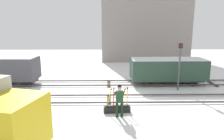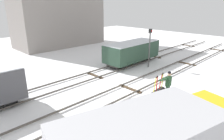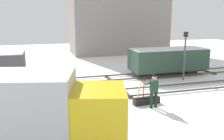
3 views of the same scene
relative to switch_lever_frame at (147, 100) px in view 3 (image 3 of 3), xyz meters
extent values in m
plane|color=white|center=(-0.47, 1.94, -0.25)|extent=(60.00, 60.00, 0.00)
cube|color=#4C4742|center=(-0.47, 1.22, -0.12)|extent=(44.00, 0.07, 0.10)
cube|color=#4C4742|center=(-0.47, 2.66, -0.12)|extent=(44.00, 0.07, 0.10)
cube|color=#423323|center=(-0.47, 1.94, -0.21)|extent=(0.24, 1.94, 0.08)
cube|color=#4C4742|center=(-0.47, 5.12, -0.12)|extent=(44.00, 0.07, 0.10)
cube|color=#4C4742|center=(-0.47, 6.56, -0.12)|extent=(44.00, 0.07, 0.10)
cube|color=#423323|center=(-0.47, 5.84, -0.21)|extent=(0.24, 1.94, 0.08)
cube|color=#423323|center=(8.33, 5.84, -0.21)|extent=(0.24, 1.94, 0.08)
cube|color=black|center=(-0.01, 0.00, -0.07)|extent=(1.54, 0.48, 0.36)
cube|color=black|center=(-0.01, 0.00, 0.14)|extent=(1.38, 0.31, 0.06)
cylinder|color=yellow|center=(-0.45, -0.04, 0.62)|extent=(0.30, 0.08, 1.03)
sphere|color=black|center=(-0.33, -0.03, 1.13)|extent=(0.09, 0.09, 0.09)
cylinder|color=red|center=(-0.19, -0.01, 0.63)|extent=(0.08, 0.06, 1.05)
sphere|color=black|center=(-0.18, -0.01, 1.16)|extent=(0.09, 0.09, 0.09)
cylinder|color=red|center=(0.32, 0.03, 0.62)|extent=(0.33, 0.08, 1.03)
sphere|color=black|center=(0.45, 0.04, 1.12)|extent=(0.09, 0.09, 0.09)
cylinder|color=yellow|center=(0.57, 0.05, 0.63)|extent=(0.08, 0.06, 1.05)
sphere|color=black|center=(0.58, 0.05, 1.16)|extent=(0.09, 0.09, 0.09)
cylinder|color=black|center=(-0.03, -0.66, 0.18)|extent=(0.15, 0.15, 0.87)
cylinder|color=black|center=(0.23, -0.64, 0.18)|extent=(0.15, 0.15, 0.87)
cube|color=#1E3D23|center=(0.10, -0.65, 0.92)|extent=(0.40, 0.27, 0.61)
sphere|color=tan|center=(0.10, -0.65, 1.39)|extent=(0.23, 0.23, 0.23)
sphere|color=black|center=(0.10, -0.65, 1.48)|extent=(0.21, 0.21, 0.21)
cylinder|color=#1E3D23|center=(-0.13, -0.40, 1.02)|extent=(0.15, 0.58, 0.34)
cylinder|color=#1E3D23|center=(0.29, -0.37, 1.02)|extent=(0.15, 0.58, 0.35)
cube|color=gold|center=(-3.83, -4.45, 1.25)|extent=(2.37, 2.52, 1.90)
cube|color=black|center=(-2.96, -4.68, 1.58)|extent=(0.49, 1.74, 0.76)
cube|color=#B2B2B7|center=(-6.80, -3.67, 1.50)|extent=(5.03, 3.31, 2.40)
cylinder|color=black|center=(-4.24, -3.19, 0.20)|extent=(0.93, 0.47, 0.90)
cylinder|color=#4C4C4C|center=(4.83, 4.09, 1.37)|extent=(0.12, 0.12, 3.23)
cube|color=black|center=(4.83, 4.09, 3.16)|extent=(0.24, 0.24, 0.36)
sphere|color=red|center=(4.83, 3.96, 3.16)|extent=(0.14, 0.14, 0.14)
cube|color=gray|center=(4.61, 19.33, 5.56)|extent=(12.00, 5.51, 11.63)
cube|color=#2D2B28|center=(4.47, 5.84, 0.15)|extent=(5.85, 1.45, 0.20)
cube|color=#284233|center=(4.47, 5.84, 1.06)|extent=(6.17, 2.36, 1.62)
cube|color=silver|center=(4.47, 5.84, 1.90)|extent=(6.05, 2.27, 0.06)
cylinder|color=black|center=(2.48, 5.19, 0.10)|extent=(0.70, 0.11, 0.70)
cylinder|color=black|center=(2.46, 6.43, 0.10)|extent=(0.70, 0.11, 0.70)
cylinder|color=black|center=(6.47, 5.25, 0.10)|extent=(0.70, 0.11, 0.70)
cylinder|color=black|center=(6.45, 6.49, 0.10)|extent=(0.70, 0.11, 0.70)
cylinder|color=black|center=(-7.31, 5.23, 0.10)|extent=(0.70, 0.11, 0.70)
cylinder|color=black|center=(-7.28, 6.38, 0.10)|extent=(0.70, 0.11, 0.70)
camera|label=1|loc=(-0.45, -11.15, 4.59)|focal=33.41mm
camera|label=2|loc=(-10.44, -6.18, 5.50)|focal=31.63mm
camera|label=3|loc=(-5.58, -12.19, 4.51)|focal=40.88mm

